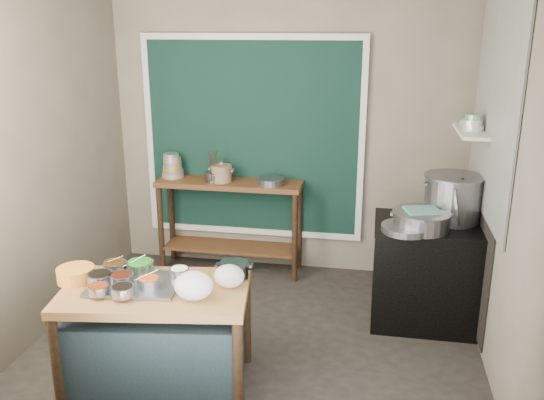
% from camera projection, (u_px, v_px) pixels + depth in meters
% --- Properties ---
extents(floor, '(3.50, 3.00, 0.02)m').
position_uv_depth(floor, '(258.00, 338.00, 4.70)').
color(floor, '#302A24').
rests_on(floor, ground).
extents(back_wall, '(3.50, 0.02, 2.80)m').
position_uv_depth(back_wall, '(288.00, 134.00, 5.70)').
color(back_wall, '#786F5C').
rests_on(back_wall, floor).
extents(left_wall, '(0.02, 3.00, 2.80)m').
position_uv_depth(left_wall, '(41.00, 161.00, 4.58)').
color(left_wall, '#786F5C').
rests_on(left_wall, floor).
extents(right_wall, '(0.02, 3.00, 2.80)m').
position_uv_depth(right_wall, '(505.00, 182.00, 3.97)').
color(right_wall, '#786F5C').
rests_on(right_wall, floor).
extents(curtain_panel, '(2.10, 0.02, 1.90)m').
position_uv_depth(curtain_panel, '(253.00, 138.00, 5.74)').
color(curtain_panel, black).
rests_on(curtain_panel, back_wall).
extents(curtain_frame, '(2.22, 0.03, 2.02)m').
position_uv_depth(curtain_frame, '(252.00, 139.00, 5.73)').
color(curtain_frame, beige).
rests_on(curtain_frame, back_wall).
extents(tile_panel, '(0.02, 1.70, 1.70)m').
position_uv_depth(tile_panel, '(495.00, 106.00, 4.36)').
color(tile_panel, '#B2B2AA').
rests_on(tile_panel, right_wall).
extents(soot_patch, '(0.01, 1.30, 1.30)m').
position_uv_depth(soot_patch, '(477.00, 243.00, 4.80)').
color(soot_patch, black).
rests_on(soot_patch, right_wall).
extents(wall_shelf, '(0.22, 0.70, 0.03)m').
position_uv_depth(wall_shelf, '(471.00, 131.00, 4.74)').
color(wall_shelf, beige).
rests_on(wall_shelf, right_wall).
extents(prep_table, '(1.34, 0.89, 0.75)m').
position_uv_depth(prep_table, '(158.00, 338.00, 3.97)').
color(prep_table, olive).
rests_on(prep_table, floor).
extents(back_counter, '(1.45, 0.40, 0.95)m').
position_uv_depth(back_counter, '(230.00, 226.00, 5.85)').
color(back_counter, '#573718').
rests_on(back_counter, floor).
extents(stove_block, '(0.90, 0.68, 0.85)m').
position_uv_depth(stove_block, '(427.00, 274.00, 4.85)').
color(stove_block, black).
rests_on(stove_block, floor).
extents(stove_top, '(0.92, 0.69, 0.03)m').
position_uv_depth(stove_top, '(432.00, 225.00, 4.72)').
color(stove_top, black).
rests_on(stove_top, stove_block).
extents(condiment_tray, '(0.63, 0.48, 0.03)m').
position_uv_depth(condiment_tray, '(135.00, 284.00, 3.89)').
color(condiment_tray, gray).
rests_on(condiment_tray, prep_table).
extents(condiment_bowls, '(0.65, 0.54, 0.08)m').
position_uv_depth(condiment_bowls, '(128.00, 276.00, 3.90)').
color(condiment_bowls, gray).
rests_on(condiment_bowls, condiment_tray).
extents(yellow_basin, '(0.27, 0.27, 0.10)m').
position_uv_depth(yellow_basin, '(76.00, 274.00, 3.96)').
color(yellow_basin, orange).
rests_on(yellow_basin, prep_table).
extents(saucepan, '(0.24, 0.24, 0.12)m').
position_uv_depth(saucepan, '(234.00, 271.00, 4.00)').
color(saucepan, gray).
rests_on(saucepan, prep_table).
extents(plastic_bag_a, '(0.29, 0.26, 0.19)m').
position_uv_depth(plastic_bag_a, '(193.00, 286.00, 3.69)').
color(plastic_bag_a, white).
rests_on(plastic_bag_a, prep_table).
extents(plastic_bag_b, '(0.22, 0.19, 0.16)m').
position_uv_depth(plastic_bag_b, '(229.00, 276.00, 3.86)').
color(plastic_bag_b, white).
rests_on(plastic_bag_b, prep_table).
extents(bowl_stack, '(0.22, 0.22, 0.25)m').
position_uv_depth(bowl_stack, '(172.00, 167.00, 5.82)').
color(bowl_stack, tan).
rests_on(bowl_stack, back_counter).
extents(utensil_cup, '(0.20, 0.20, 0.10)m').
position_uv_depth(utensil_cup, '(213.00, 177.00, 5.68)').
color(utensil_cup, gray).
rests_on(utensil_cup, back_counter).
extents(ceramic_crock, '(0.25, 0.25, 0.15)m').
position_uv_depth(ceramic_crock, '(222.00, 174.00, 5.67)').
color(ceramic_crock, '#7D6244').
rests_on(ceramic_crock, back_counter).
extents(wide_bowl, '(0.33, 0.33, 0.07)m').
position_uv_depth(wide_bowl, '(271.00, 181.00, 5.58)').
color(wide_bowl, gray).
rests_on(wide_bowl, back_counter).
extents(stock_pot, '(0.64, 0.64, 0.39)m').
position_uv_depth(stock_pot, '(453.00, 198.00, 4.74)').
color(stock_pot, gray).
rests_on(stock_pot, stove_top).
extents(pot_lid, '(0.17, 0.41, 0.39)m').
position_uv_depth(pot_lid, '(458.00, 202.00, 4.63)').
color(pot_lid, gray).
rests_on(pot_lid, stove_top).
extents(steamer, '(0.52, 0.52, 0.15)m').
position_uv_depth(steamer, '(421.00, 220.00, 4.56)').
color(steamer, gray).
rests_on(steamer, stove_top).
extents(green_cloth, '(0.30, 0.26, 0.02)m').
position_uv_depth(green_cloth, '(422.00, 210.00, 4.53)').
color(green_cloth, '#53876C').
rests_on(green_cloth, steamer).
extents(shallow_pan, '(0.48, 0.48, 0.05)m').
position_uv_depth(shallow_pan, '(406.00, 228.00, 4.53)').
color(shallow_pan, gray).
rests_on(shallow_pan, stove_top).
extents(shelf_bowl_stack, '(0.17, 0.17, 0.13)m').
position_uv_depth(shelf_bowl_stack, '(473.00, 123.00, 4.67)').
color(shelf_bowl_stack, silver).
rests_on(shelf_bowl_stack, wall_shelf).
extents(shelf_bowl_green, '(0.18, 0.18, 0.05)m').
position_uv_depth(shelf_bowl_green, '(469.00, 123.00, 4.87)').
color(shelf_bowl_green, gray).
rests_on(shelf_bowl_green, wall_shelf).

